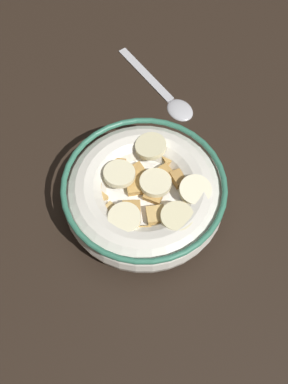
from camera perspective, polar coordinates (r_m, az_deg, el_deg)
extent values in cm
cube|color=black|center=(55.52, 0.00, -1.99)|extent=(110.83, 110.83, 2.00)
cylinder|color=silver|center=(54.36, 0.00, -1.37)|extent=(9.15, 9.15, 0.60)
torus|color=silver|center=(52.58, 0.00, -0.36)|extent=(16.64, 16.64, 4.62)
torus|color=#337259|center=(50.82, 0.00, 0.72)|extent=(16.74, 16.74, 0.60)
cylinder|color=white|center=(52.11, 0.00, -0.08)|extent=(13.86, 13.86, 0.40)
cube|color=#AD7F42|center=(54.39, 0.10, 5.22)|extent=(2.26, 2.31, 0.98)
cube|color=tan|center=(50.20, 1.33, -2.59)|extent=(2.50, 2.50, 0.83)
cube|color=#B78947|center=(52.54, 2.24, 1.94)|extent=(2.44, 2.45, 0.89)
cube|color=#B78947|center=(49.54, -3.87, -4.11)|extent=(2.37, 2.38, 0.85)
cube|color=#B78947|center=(51.34, 1.31, 0.10)|extent=(1.94, 2.02, 1.04)
cube|color=tan|center=(53.77, 2.92, 4.01)|extent=(2.54, 2.53, 0.95)
cube|color=tan|center=(51.67, -1.20, 0.23)|extent=(2.54, 2.53, 0.92)
cube|color=#B78947|center=(53.02, 5.52, 2.61)|extent=(2.40, 2.39, 0.87)
cube|color=#B78947|center=(50.52, -1.79, -1.81)|extent=(2.47, 2.47, 0.85)
cube|color=tan|center=(51.40, -5.40, -0.76)|extent=(2.14, 2.11, 0.89)
cube|color=#B78947|center=(52.70, -0.85, 2.15)|extent=(2.45, 2.45, 0.81)
cube|color=#AD7F42|center=(52.17, -5.70, 1.09)|extent=(2.42, 2.43, 0.88)
cube|color=#B78947|center=(52.86, -3.11, 2.83)|extent=(2.29, 2.28, 0.83)
cube|color=#AD7F42|center=(52.33, 4.11, 1.59)|extent=(2.53, 2.55, 1.02)
cube|color=tan|center=(50.72, 5.61, -1.92)|extent=(2.45, 2.49, 1.01)
cube|color=tan|center=(49.13, -0.14, -4.94)|extent=(2.47, 2.48, 0.88)
cube|color=tan|center=(50.13, -5.56, -3.11)|extent=(2.45, 2.40, 1.03)
cube|color=tan|center=(49.95, 3.56, -3.38)|extent=(2.45, 2.47, 0.93)
cube|color=tan|center=(50.44, -3.79, -2.43)|extent=(2.24, 2.22, 0.89)
cube|color=#B78947|center=(51.60, 6.45, -0.12)|extent=(2.53, 2.56, 1.03)
cylinder|color=#F4EABC|center=(49.22, -1.98, -3.05)|extent=(3.59, 3.61, 0.83)
cylinder|color=#F4EABC|center=(51.13, 1.29, 1.05)|extent=(4.57, 4.59, 0.90)
cylinder|color=#F4EABC|center=(51.38, -2.91, 1.84)|extent=(4.31, 4.35, 0.97)
cylinder|color=beige|center=(49.35, 3.72, -2.78)|extent=(4.17, 4.17, 0.69)
cylinder|color=beige|center=(52.98, 0.76, 5.15)|extent=(4.50, 4.48, 1.19)
cylinder|color=#F9EFC6|center=(50.76, 5.76, 0.21)|extent=(3.58, 3.60, 1.11)
ellipsoid|color=#B7B7BC|center=(61.38, 4.06, 9.33)|extent=(4.41, 4.07, 0.80)
cube|color=#B7B7BC|center=(64.96, 0.18, 13.09)|extent=(9.65, 5.33, 0.36)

